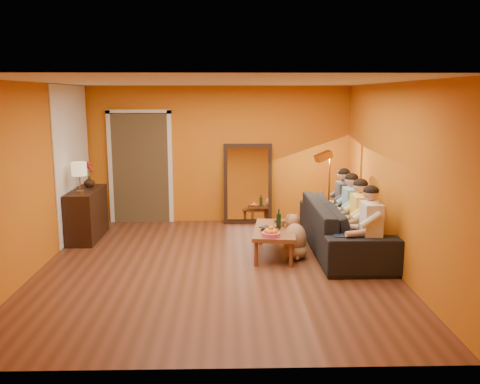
{
  "coord_description": "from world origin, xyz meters",
  "views": [
    {
      "loc": [
        0.17,
        -6.94,
        2.42
      ],
      "look_at": [
        0.35,
        0.5,
        1.0
      ],
      "focal_mm": 38.0,
      "sensor_mm": 36.0,
      "label": 1
    }
  ],
  "objects_px": {
    "mirror_frame": "(248,183)",
    "coffee_table": "(275,242)",
    "sideboard": "(87,214)",
    "vase": "(89,182)",
    "person_far_right": "(344,204)",
    "laptop": "(284,222)",
    "person_mid_left": "(360,220)",
    "person_far_left": "(371,229)",
    "dog": "(295,236)",
    "person_mid_right": "(351,211)",
    "sofa": "(344,227)",
    "tumbler": "(282,223)",
    "wine_bottle": "(279,219)",
    "floor_lamp": "(329,194)",
    "table_lamp": "(80,178)"
  },
  "relations": [
    {
      "from": "mirror_frame",
      "to": "table_lamp",
      "type": "bearing_deg",
      "value": -153.68
    },
    {
      "from": "table_lamp",
      "to": "person_far_left",
      "type": "xyz_separation_m",
      "value": [
        4.37,
        -1.49,
        -0.49
      ]
    },
    {
      "from": "person_far_left",
      "to": "laptop",
      "type": "height_order",
      "value": "person_far_left"
    },
    {
      "from": "table_lamp",
      "to": "laptop",
      "type": "bearing_deg",
      "value": -5.96
    },
    {
      "from": "dog",
      "to": "person_far_left",
      "type": "distance_m",
      "value": 1.2
    },
    {
      "from": "dog",
      "to": "tumbler",
      "type": "height_order",
      "value": "dog"
    },
    {
      "from": "mirror_frame",
      "to": "person_far_right",
      "type": "height_order",
      "value": "mirror_frame"
    },
    {
      "from": "sofa",
      "to": "coffee_table",
      "type": "distance_m",
      "value": 1.15
    },
    {
      "from": "person_far_right",
      "to": "vase",
      "type": "xyz_separation_m",
      "value": [
        -4.37,
        0.39,
        0.34
      ]
    },
    {
      "from": "mirror_frame",
      "to": "coffee_table",
      "type": "relative_size",
      "value": 1.25
    },
    {
      "from": "coffee_table",
      "to": "person_far_right",
      "type": "distance_m",
      "value": 1.56
    },
    {
      "from": "sideboard",
      "to": "tumbler",
      "type": "bearing_deg",
      "value": -15.09
    },
    {
      "from": "table_lamp",
      "to": "floor_lamp",
      "type": "height_order",
      "value": "floor_lamp"
    },
    {
      "from": "mirror_frame",
      "to": "dog",
      "type": "bearing_deg",
      "value": -73.95
    },
    {
      "from": "floor_lamp",
      "to": "person_far_right",
      "type": "relative_size",
      "value": 1.18
    },
    {
      "from": "dog",
      "to": "person_mid_right",
      "type": "xyz_separation_m",
      "value": [
        0.95,
        0.43,
        0.28
      ]
    },
    {
      "from": "table_lamp",
      "to": "person_far_right",
      "type": "xyz_separation_m",
      "value": [
        4.37,
        0.16,
        -0.49
      ]
    },
    {
      "from": "person_far_right",
      "to": "vase",
      "type": "height_order",
      "value": "person_far_right"
    },
    {
      "from": "coffee_table",
      "to": "person_mid_right",
      "type": "relative_size",
      "value": 1.0
    },
    {
      "from": "tumbler",
      "to": "person_mid_left",
      "type": "bearing_deg",
      "value": -17.75
    },
    {
      "from": "floor_lamp",
      "to": "person_mid_left",
      "type": "xyz_separation_m",
      "value": [
        0.18,
        -1.47,
        -0.11
      ]
    },
    {
      "from": "coffee_table",
      "to": "person_mid_right",
      "type": "height_order",
      "value": "person_mid_right"
    },
    {
      "from": "dog",
      "to": "person_mid_right",
      "type": "relative_size",
      "value": 0.55
    },
    {
      "from": "sideboard",
      "to": "vase",
      "type": "distance_m",
      "value": 0.58
    },
    {
      "from": "person_mid_left",
      "to": "person_far_right",
      "type": "relative_size",
      "value": 1.0
    },
    {
      "from": "sofa",
      "to": "laptop",
      "type": "height_order",
      "value": "sofa"
    },
    {
      "from": "person_far_right",
      "to": "tumbler",
      "type": "relative_size",
      "value": 11.24
    },
    {
      "from": "sideboard",
      "to": "coffee_table",
      "type": "xyz_separation_m",
      "value": [
        3.13,
        -1.0,
        -0.21
      ]
    },
    {
      "from": "sideboard",
      "to": "person_mid_left",
      "type": "xyz_separation_m",
      "value": [
        4.37,
        -1.24,
        0.18
      ]
    },
    {
      "from": "sideboard",
      "to": "wine_bottle",
      "type": "bearing_deg",
      "value": -18.22
    },
    {
      "from": "sideboard",
      "to": "person_far_left",
      "type": "distance_m",
      "value": 4.72
    },
    {
      "from": "sideboard",
      "to": "laptop",
      "type": "relative_size",
      "value": 4.0
    },
    {
      "from": "coffee_table",
      "to": "person_mid_left",
      "type": "relative_size",
      "value": 1.0
    },
    {
      "from": "mirror_frame",
      "to": "vase",
      "type": "bearing_deg",
      "value": -163.43
    },
    {
      "from": "table_lamp",
      "to": "person_far_right",
      "type": "bearing_deg",
      "value": 2.16
    },
    {
      "from": "coffee_table",
      "to": "floor_lamp",
      "type": "distance_m",
      "value": 1.7
    },
    {
      "from": "sideboard",
      "to": "person_far_right",
      "type": "bearing_deg",
      "value": -1.77
    },
    {
      "from": "table_lamp",
      "to": "floor_lamp",
      "type": "relative_size",
      "value": 0.35
    },
    {
      "from": "mirror_frame",
      "to": "tumbler",
      "type": "relative_size",
      "value": 14.0
    },
    {
      "from": "person_mid_left",
      "to": "laptop",
      "type": "distance_m",
      "value": 1.23
    },
    {
      "from": "person_far_right",
      "to": "laptop",
      "type": "xyz_separation_m",
      "value": [
        -1.06,
        -0.51,
        -0.18
      ]
    },
    {
      "from": "dog",
      "to": "vase",
      "type": "distance_m",
      "value": 3.73
    },
    {
      "from": "person_mid_left",
      "to": "person_far_left",
      "type": "bearing_deg",
      "value": -90.0
    },
    {
      "from": "wine_bottle",
      "to": "laptop",
      "type": "xyz_separation_m",
      "value": [
        0.13,
        0.4,
        -0.14
      ]
    },
    {
      "from": "person_far_left",
      "to": "coffee_table",
      "type": "bearing_deg",
      "value": 147.59
    },
    {
      "from": "sofa",
      "to": "person_far_left",
      "type": "bearing_deg",
      "value": -172.59
    },
    {
      "from": "laptop",
      "to": "sideboard",
      "type": "bearing_deg",
      "value": 153.72
    },
    {
      "from": "sofa",
      "to": "person_far_right",
      "type": "distance_m",
      "value": 0.7
    },
    {
      "from": "sideboard",
      "to": "laptop",
      "type": "distance_m",
      "value": 3.37
    },
    {
      "from": "coffee_table",
      "to": "table_lamp",
      "type": "bearing_deg",
      "value": 174.33
    }
  ]
}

